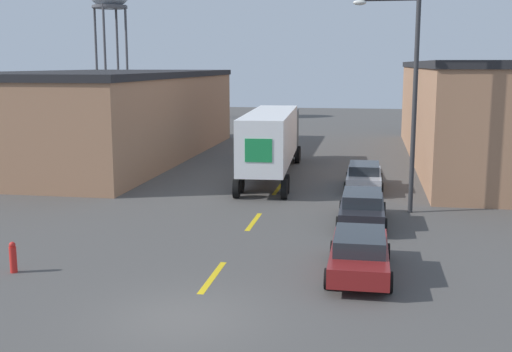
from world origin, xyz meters
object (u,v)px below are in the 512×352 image
object	(u,v)px
street_lamp	(408,91)
fire_hydrant	(13,257)
parked_car_right_far	(364,175)
parked_car_right_mid	(362,207)
semi_truck	(273,136)
parked_car_right_near	(359,252)

from	to	relation	value
street_lamp	fire_hydrant	xyz separation A→B (m)	(-12.33, -10.56, -4.79)
parked_car_right_far	parked_car_right_mid	distance (m)	7.49
semi_truck	street_lamp	bearing A→B (deg)	-52.39
parked_car_right_far	street_lamp	distance (m)	7.02
parked_car_right_far	parked_car_right_near	distance (m)	13.94
semi_truck	parked_car_right_near	world-z (taller)	semi_truck
semi_truck	parked_car_right_far	xyz separation A→B (m)	(5.24, -3.06, -1.58)
parked_car_right_near	parked_car_right_mid	world-z (taller)	same
semi_truck	fire_hydrant	distance (m)	19.48
parked_car_right_far	parked_car_right_mid	size ratio (longest dim) A/B	1.00
semi_truck	parked_car_right_mid	distance (m)	11.89
street_lamp	parked_car_right_far	bearing A→B (deg)	109.22
parked_car_right_near	fire_hydrant	xyz separation A→B (m)	(-10.57, -1.65, -0.22)
semi_truck	street_lamp	world-z (taller)	street_lamp
street_lamp	fire_hydrant	distance (m)	16.93
semi_truck	parked_car_right_near	bearing A→B (deg)	-76.09
parked_car_right_far	semi_truck	bearing A→B (deg)	149.70
semi_truck	parked_car_right_far	distance (m)	6.27
parked_car_right_near	fire_hydrant	bearing A→B (deg)	-171.14
parked_car_right_far	parked_car_right_near	world-z (taller)	same
semi_truck	street_lamp	xyz separation A→B (m)	(6.99, -8.09, 2.99)
parked_car_right_near	semi_truck	bearing A→B (deg)	107.12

